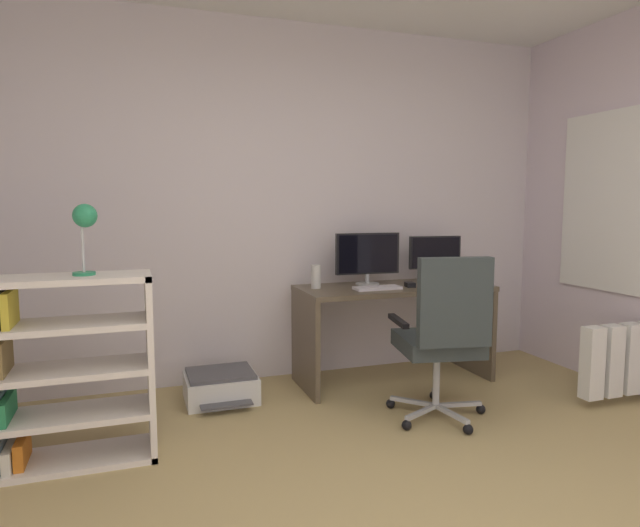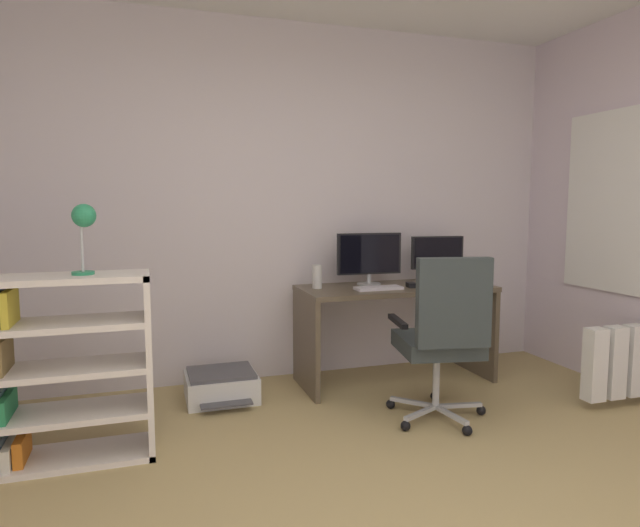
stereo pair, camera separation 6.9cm
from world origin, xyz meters
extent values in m
cube|color=silver|center=(0.00, 2.55, 1.34)|extent=(4.58, 0.10, 2.67)
cube|color=brown|center=(0.81, 2.11, 0.71)|extent=(1.43, 0.59, 0.04)
cube|color=brown|center=(0.11, 2.11, 0.34)|extent=(0.04, 0.57, 0.69)
cube|color=brown|center=(1.50, 2.11, 0.34)|extent=(0.04, 0.57, 0.69)
cylinder|color=#B2B5B7|center=(0.65, 2.23, 0.73)|extent=(0.18, 0.18, 0.01)
cylinder|color=#B2B5B7|center=(0.65, 2.23, 0.78)|extent=(0.03, 0.03, 0.08)
cube|color=black|center=(0.65, 2.23, 0.96)|extent=(0.50, 0.06, 0.31)
cube|color=black|center=(0.65, 2.21, 0.96)|extent=(0.46, 0.03, 0.28)
cylinder|color=#B2B5B7|center=(1.22, 2.23, 0.73)|extent=(0.18, 0.18, 0.01)
cylinder|color=#B2B5B7|center=(1.22, 2.23, 0.79)|extent=(0.03, 0.03, 0.10)
cube|color=black|center=(1.22, 2.23, 0.95)|extent=(0.43, 0.07, 0.26)
cube|color=black|center=(1.22, 2.21, 0.95)|extent=(0.39, 0.04, 0.24)
cube|color=silver|center=(0.62, 2.00, 0.73)|extent=(0.34, 0.13, 0.02)
cube|color=black|center=(0.89, 2.02, 0.74)|extent=(0.08, 0.11, 0.03)
cylinder|color=silver|center=(0.22, 2.18, 0.81)|extent=(0.07, 0.07, 0.17)
cube|color=#B7BABC|center=(0.89, 1.35, 0.07)|extent=(0.30, 0.09, 0.02)
sphere|color=black|center=(1.04, 1.32, 0.03)|extent=(0.06, 0.06, 0.06)
cube|color=#B7BABC|center=(0.82, 1.51, 0.07)|extent=(0.17, 0.28, 0.02)
sphere|color=black|center=(0.89, 1.64, 0.03)|extent=(0.06, 0.06, 0.06)
cube|color=#B7BABC|center=(0.64, 1.49, 0.07)|extent=(0.23, 0.24, 0.02)
sphere|color=black|center=(0.54, 1.60, 0.03)|extent=(0.06, 0.06, 0.06)
cube|color=#B7BABC|center=(0.61, 1.31, 0.07)|extent=(0.29, 0.16, 0.02)
sphere|color=black|center=(0.47, 1.25, 0.03)|extent=(0.06, 0.06, 0.06)
cube|color=#B7BABC|center=(0.76, 1.23, 0.07)|extent=(0.07, 0.30, 0.02)
sphere|color=black|center=(0.78, 1.08, 0.03)|extent=(0.06, 0.06, 0.06)
cylinder|color=#B7BABC|center=(0.74, 1.38, 0.25)|extent=(0.04, 0.04, 0.35)
cube|color=#303839|center=(0.74, 1.38, 0.47)|extent=(0.54, 0.55, 0.10)
cube|color=#303839|center=(0.69, 1.12, 0.78)|extent=(0.43, 0.15, 0.51)
cube|color=black|center=(0.50, 1.43, 0.62)|extent=(0.10, 0.33, 0.03)
cube|color=black|center=(0.99, 1.33, 0.62)|extent=(0.10, 0.33, 0.03)
cube|color=white|center=(-0.96, 1.46, 0.49)|extent=(0.03, 0.34, 0.97)
cube|color=white|center=(-1.42, 1.46, 0.96)|extent=(0.95, 0.34, 0.03)
cube|color=white|center=(-1.42, 1.46, 0.02)|extent=(0.95, 0.34, 0.03)
cube|color=white|center=(-1.42, 1.46, 0.25)|extent=(0.89, 0.34, 0.03)
cube|color=white|center=(-1.42, 1.46, 0.49)|extent=(0.89, 0.34, 0.03)
cube|color=white|center=(-1.42, 1.46, 0.72)|extent=(0.89, 0.34, 0.03)
cube|color=slate|center=(-1.68, 1.46, 0.10)|extent=(0.04, 0.29, 0.14)
cube|color=silver|center=(-1.64, 1.45, 0.09)|extent=(0.04, 0.27, 0.11)
cube|color=orange|center=(-1.59, 1.46, 0.10)|extent=(0.05, 0.25, 0.13)
cube|color=#27844E|center=(-1.64, 1.46, 0.33)|extent=(0.03, 0.29, 0.12)
cube|color=olive|center=(-1.64, 1.47, 0.59)|extent=(0.03, 0.26, 0.17)
cube|color=black|center=(-1.64, 1.46, 0.82)|extent=(0.04, 0.29, 0.16)
cube|color=gold|center=(-1.60, 1.46, 0.83)|extent=(0.03, 0.26, 0.17)
cylinder|color=#2A925F|center=(-1.26, 1.46, 0.98)|extent=(0.11, 0.11, 0.02)
cylinder|color=silver|center=(-1.26, 1.46, 1.11)|extent=(0.01, 0.01, 0.25)
sphere|color=#2A925F|center=(-1.24, 1.46, 1.27)|extent=(0.12, 0.12, 0.12)
cube|color=silver|center=(-0.49, 2.11, 0.09)|extent=(0.47, 0.40, 0.18)
cube|color=#4C4C51|center=(-0.49, 2.11, 0.19)|extent=(0.43, 0.37, 0.02)
cube|color=#4C4C51|center=(-0.49, 1.87, 0.05)|extent=(0.33, 0.10, 0.01)
cube|color=white|center=(1.79, 1.18, 0.30)|extent=(0.12, 0.10, 0.48)
cube|color=white|center=(1.95, 1.18, 0.30)|extent=(0.12, 0.10, 0.48)
cube|color=white|center=(2.11, 1.18, 0.30)|extent=(0.12, 0.10, 0.48)
camera|label=1|loc=(-1.03, -1.52, 1.33)|focal=30.66mm
camera|label=2|loc=(-0.96, -1.54, 1.33)|focal=30.66mm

